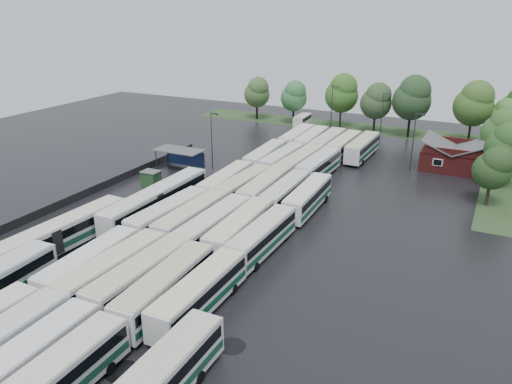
% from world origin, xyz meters
% --- Properties ---
extents(ground, '(160.00, 160.00, 0.00)m').
position_xyz_m(ground, '(0.00, 0.00, 0.00)').
color(ground, black).
rests_on(ground, ground).
extents(brick_building, '(10.07, 8.60, 5.39)m').
position_xyz_m(brick_building, '(24.00, 42.77, 1.87)').
color(brick_building, maroon).
rests_on(brick_building, ground).
extents(wash_shed, '(8.20, 4.20, 3.58)m').
position_xyz_m(wash_shed, '(-17.20, 22.02, 2.99)').
color(wash_shed, '#2D2D30').
rests_on(wash_shed, ground).
extents(utility_hut, '(2.70, 2.20, 2.62)m').
position_xyz_m(utility_hut, '(-16.20, 12.60, 1.32)').
color(utility_hut, '#1D421E').
rests_on(utility_hut, ground).
extents(grass_strip_north, '(80.00, 10.00, 0.01)m').
position_xyz_m(grass_strip_north, '(2.00, 64.80, 0.01)').
color(grass_strip_north, '#29441F').
rests_on(grass_strip_north, ground).
extents(west_fence, '(0.10, 50.00, 1.20)m').
position_xyz_m(west_fence, '(-22.20, 8.00, 0.60)').
color(west_fence, '#2D2D30').
rests_on(west_fence, ground).
extents(bus_r0c2, '(3.05, 13.05, 3.61)m').
position_xyz_m(bus_r0c2, '(2.10, -25.73, 1.99)').
color(bus_r0c2, silver).
rests_on(bus_r0c2, ground).
extents(bus_r0c3, '(2.89, 13.01, 3.62)m').
position_xyz_m(bus_r0c3, '(5.31, -26.22, 1.99)').
color(bus_r0c3, silver).
rests_on(bus_r0c3, ground).
extents(bus_r1c0, '(3.20, 12.84, 3.55)m').
position_xyz_m(bus_r1c0, '(-4.34, -12.51, 1.95)').
color(bus_r1c0, silver).
rests_on(bus_r1c0, ground).
extents(bus_r1c1, '(3.28, 13.45, 3.72)m').
position_xyz_m(bus_r1c1, '(-1.31, -12.48, 2.05)').
color(bus_r1c1, silver).
rests_on(bus_r1c1, ground).
extents(bus_r1c2, '(3.10, 13.49, 3.74)m').
position_xyz_m(bus_r1c2, '(1.88, -12.17, 2.06)').
color(bus_r1c2, silver).
rests_on(bus_r1c2, ground).
extents(bus_r1c3, '(3.38, 13.44, 3.71)m').
position_xyz_m(bus_r1c3, '(5.08, -12.70, 2.04)').
color(bus_r1c3, silver).
rests_on(bus_r1c3, ground).
extents(bus_r1c4, '(2.75, 12.86, 3.58)m').
position_xyz_m(bus_r1c4, '(8.33, -12.12, 1.97)').
color(bus_r1c4, silver).
rests_on(bus_r1c4, ground).
extents(bus_r2c0, '(3.49, 13.42, 3.70)m').
position_xyz_m(bus_r2c0, '(-4.45, 1.04, 2.03)').
color(bus_r2c0, silver).
rests_on(bus_r2c0, ground).
extents(bus_r2c1, '(2.91, 13.11, 3.64)m').
position_xyz_m(bus_r2c1, '(-1.37, 1.51, 2.00)').
color(bus_r2c1, silver).
rests_on(bus_r2c1, ground).
extents(bus_r2c2, '(2.98, 13.36, 3.71)m').
position_xyz_m(bus_r2c2, '(2.09, 0.95, 2.04)').
color(bus_r2c2, silver).
rests_on(bus_r2c2, ground).
extents(bus_r2c3, '(3.20, 13.40, 3.71)m').
position_xyz_m(bus_r2c3, '(5.28, 1.38, 2.04)').
color(bus_r2c3, silver).
rests_on(bus_r2c3, ground).
extents(bus_r2c4, '(2.88, 12.74, 3.54)m').
position_xyz_m(bus_r2c4, '(8.31, 0.94, 1.94)').
color(bus_r2c4, silver).
rests_on(bus_r2c4, ground).
extents(bus_r3c0, '(3.21, 12.98, 3.59)m').
position_xyz_m(bus_r3c0, '(-4.22, 14.74, 1.97)').
color(bus_r3c0, silver).
rests_on(bus_r3c0, ground).
extents(bus_r3c1, '(3.18, 12.86, 3.55)m').
position_xyz_m(bus_r3c1, '(-1.22, 14.57, 1.95)').
color(bus_r3c1, silver).
rests_on(bus_r3c1, ground).
extents(bus_r3c2, '(3.26, 13.48, 3.73)m').
position_xyz_m(bus_r3c2, '(2.06, 14.90, 2.05)').
color(bus_r3c2, silver).
rests_on(bus_r3c2, ground).
extents(bus_r3c3, '(2.93, 12.77, 3.54)m').
position_xyz_m(bus_r3c3, '(5.20, 14.80, 1.95)').
color(bus_r3c3, silver).
rests_on(bus_r3c3, ground).
extents(bus_r3c4, '(3.08, 12.82, 3.55)m').
position_xyz_m(bus_r3c4, '(8.54, 14.55, 1.95)').
color(bus_r3c4, silver).
rests_on(bus_r3c4, ground).
extents(bus_r4c0, '(3.39, 13.23, 3.65)m').
position_xyz_m(bus_r4c0, '(-4.48, 28.73, 2.01)').
color(bus_r4c0, silver).
rests_on(bus_r4c0, ground).
extents(bus_r4c1, '(2.88, 12.82, 3.56)m').
position_xyz_m(bus_r4c1, '(-1.31, 28.51, 1.96)').
color(bus_r4c1, silver).
rests_on(bus_r4c1, ground).
extents(bus_r4c2, '(3.27, 13.48, 3.73)m').
position_xyz_m(bus_r4c2, '(2.07, 28.17, 2.05)').
color(bus_r4c2, silver).
rests_on(bus_r4c2, ground).
extents(bus_r4c3, '(3.14, 13.27, 3.68)m').
position_xyz_m(bus_r4c3, '(5.22, 28.16, 2.02)').
color(bus_r4c3, silver).
rests_on(bus_r4c3, ground).
extents(bus_r5c0, '(3.40, 13.43, 3.71)m').
position_xyz_m(bus_r5c0, '(-4.31, 42.29, 2.04)').
color(bus_r5c0, silver).
rests_on(bus_r5c0, ground).
extents(bus_r5c1, '(3.37, 13.32, 3.68)m').
position_xyz_m(bus_r5c1, '(-1.25, 42.08, 2.02)').
color(bus_r5c1, silver).
rests_on(bus_r5c1, ground).
extents(bus_r5c2, '(2.88, 13.33, 3.71)m').
position_xyz_m(bus_r5c2, '(2.06, 41.93, 2.04)').
color(bus_r5c2, silver).
rests_on(bus_r5c2, ground).
extents(bus_r5c3, '(2.97, 12.84, 3.56)m').
position_xyz_m(bus_r5c3, '(5.14, 42.12, 1.96)').
color(bus_r5c3, silver).
rests_on(bus_r5c3, ground).
extents(bus_r5c4, '(3.07, 13.24, 3.67)m').
position_xyz_m(bus_r5c4, '(8.54, 42.08, 2.02)').
color(bus_r5c4, silver).
rests_on(bus_r5c4, ground).
extents(artic_bus_west_b, '(2.88, 20.05, 3.72)m').
position_xyz_m(artic_bus_west_b, '(-8.93, 4.48, 2.06)').
color(artic_bus_west_b, silver).
rests_on(artic_bus_west_b, ground).
extents(artic_bus_west_c, '(3.61, 19.62, 3.62)m').
position_xyz_m(artic_bus_west_c, '(-12.32, -9.40, 2.01)').
color(artic_bus_west_c, silver).
rests_on(artic_bus_west_c, ground).
extents(minibus, '(2.53, 6.33, 2.74)m').
position_xyz_m(minibus, '(-10.20, 60.09, 1.52)').
color(minibus, white).
rests_on(minibus, ground).
extents(tree_north_0, '(6.17, 6.17, 10.22)m').
position_xyz_m(tree_north_0, '(-22.95, 62.85, 6.57)').
color(tree_north_0, black).
rests_on(tree_north_0, ground).
extents(tree_north_1, '(6.08, 6.08, 10.06)m').
position_xyz_m(tree_north_1, '(-13.33, 62.60, 6.47)').
color(tree_north_1, black).
rests_on(tree_north_1, ground).
extents(tree_north_2, '(7.36, 7.36, 12.19)m').
position_xyz_m(tree_north_2, '(-2.18, 63.32, 7.85)').
color(tree_north_2, '#37281C').
rests_on(tree_north_2, ground).
extents(tree_north_3, '(6.64, 6.64, 11.00)m').
position_xyz_m(tree_north_3, '(5.97, 61.58, 7.08)').
color(tree_north_3, black).
rests_on(tree_north_3, ground).
extents(tree_north_4, '(7.88, 7.88, 13.06)m').
position_xyz_m(tree_north_4, '(13.34, 61.23, 8.40)').
color(tree_north_4, black).
rests_on(tree_north_4, ground).
extents(tree_north_5, '(7.69, 7.69, 12.73)m').
position_xyz_m(tree_north_5, '(25.13, 61.38, 8.19)').
color(tree_north_5, black).
rests_on(tree_north_5, ground).
extents(tree_east_0, '(5.24, 5.20, 8.62)m').
position_xyz_m(tree_east_0, '(30.37, 27.51, 5.54)').
color(tree_east_0, '#362A1B').
rests_on(tree_east_0, ground).
extents(tree_east_1, '(6.22, 6.22, 10.30)m').
position_xyz_m(tree_east_1, '(31.72, 36.48, 6.63)').
color(tree_east_1, '#362A1D').
rests_on(tree_east_1, ground).
extents(tree_east_2, '(6.35, 6.35, 10.52)m').
position_xyz_m(tree_east_2, '(30.70, 46.06, 6.77)').
color(tree_east_2, black).
rests_on(tree_east_2, ground).
extents(tree_east_4, '(5.83, 5.83, 9.66)m').
position_xyz_m(tree_east_4, '(30.66, 61.76, 6.21)').
color(tree_east_4, black).
rests_on(tree_east_4, ground).
extents(lamp_post_ne, '(1.51, 0.29, 9.83)m').
position_xyz_m(lamp_post_ne, '(17.92, 38.51, 5.71)').
color(lamp_post_ne, '#2D2D30').
rests_on(lamp_post_ne, ground).
extents(lamp_post_nw, '(1.49, 0.29, 9.66)m').
position_xyz_m(lamp_post_nw, '(-12.49, 24.73, 5.61)').
color(lamp_post_nw, '#2D2D30').
rests_on(lamp_post_nw, ground).
extents(lamp_post_back_w, '(1.65, 0.32, 10.73)m').
position_xyz_m(lamp_post_back_w, '(-1.33, 54.01, 6.23)').
color(lamp_post_back_w, '#2D2D30').
rests_on(lamp_post_back_w, ground).
extents(lamp_post_back_e, '(1.53, 0.30, 9.92)m').
position_xyz_m(lamp_post_back_e, '(8.92, 54.63, 5.76)').
color(lamp_post_back_e, '#2D2D30').
rests_on(lamp_post_back_e, ground).
extents(puddle_0, '(5.44, 5.44, 0.01)m').
position_xyz_m(puddle_0, '(-2.25, -22.16, 0.00)').
color(puddle_0, black).
rests_on(puddle_0, ground).
extents(puddle_1, '(2.66, 2.66, 0.01)m').
position_xyz_m(puddle_1, '(7.23, -21.50, 0.00)').
color(puddle_1, black).
rests_on(puddle_1, ground).
extents(puddle_2, '(5.19, 5.19, 0.01)m').
position_xyz_m(puddle_2, '(-9.71, -0.30, 0.00)').
color(puddle_2, black).
rests_on(puddle_2, ground).
extents(puddle_3, '(2.92, 2.92, 0.01)m').
position_xyz_m(puddle_3, '(7.42, -2.13, 0.00)').
color(puddle_3, black).
rests_on(puddle_3, ground).
extents(puddle_4, '(2.30, 2.30, 0.01)m').
position_xyz_m(puddle_4, '(13.25, -15.07, 0.00)').
color(puddle_4, black).
rests_on(puddle_4, ground).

